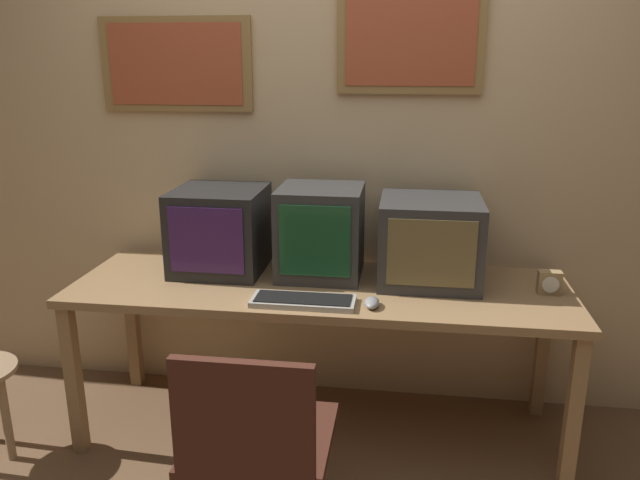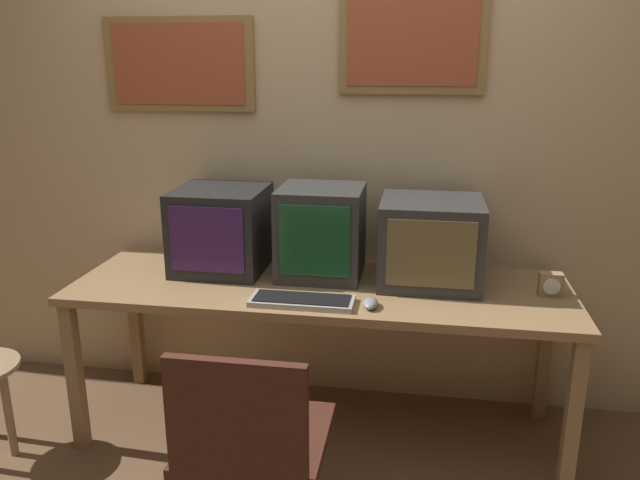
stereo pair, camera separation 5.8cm
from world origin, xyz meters
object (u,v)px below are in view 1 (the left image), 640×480
at_px(monitor_left, 220,230).
at_px(office_chair, 258,467).
at_px(monitor_center, 321,232).
at_px(keyboard_main, 303,301).
at_px(desk_clock, 549,283).
at_px(monitor_right, 430,241).
at_px(mouse_near_keyboard, 372,303).

relative_size(monitor_left, office_chair, 0.49).
xyz_separation_m(monitor_center, keyboard_main, (-0.02, -0.36, -0.19)).
bearing_deg(keyboard_main, desk_clock, 14.22).
bearing_deg(monitor_right, monitor_left, 178.87).
height_order(monitor_right, office_chair, monitor_right).
height_order(keyboard_main, mouse_near_keyboard, mouse_near_keyboard).
xyz_separation_m(monitor_left, keyboard_main, (0.45, -0.37, -0.18)).
bearing_deg(keyboard_main, monitor_left, 140.76).
relative_size(monitor_center, desk_clock, 4.09).
relative_size(monitor_left, keyboard_main, 0.99).
xyz_separation_m(monitor_left, desk_clock, (1.45, -0.11, -0.14)).
distance_m(monitor_right, desk_clock, 0.52).
xyz_separation_m(monitor_left, mouse_near_keyboard, (0.72, -0.36, -0.17)).
height_order(monitor_center, keyboard_main, monitor_center).
distance_m(keyboard_main, office_chair, 0.67).
distance_m(monitor_left, keyboard_main, 0.60).
distance_m(monitor_left, monitor_right, 0.95).
relative_size(monitor_left, mouse_near_keyboard, 3.85).
bearing_deg(mouse_near_keyboard, keyboard_main, -179.00).
bearing_deg(mouse_near_keyboard, desk_clock, 18.94).
xyz_separation_m(monitor_center, mouse_near_keyboard, (0.26, -0.35, -0.18)).
distance_m(monitor_center, monitor_right, 0.48).
relative_size(monitor_right, office_chair, 0.52).
bearing_deg(monitor_right, desk_clock, -10.67).
relative_size(monitor_center, keyboard_main, 0.96).
distance_m(monitor_center, desk_clock, 1.00).
xyz_separation_m(keyboard_main, desk_clock, (1.00, 0.25, 0.04)).
bearing_deg(office_chair, monitor_center, 84.66).
distance_m(monitor_center, office_chair, 1.08).
bearing_deg(desk_clock, office_chair, -143.03).
xyz_separation_m(keyboard_main, office_chair, (-0.07, -0.55, -0.39)).
distance_m(monitor_left, desk_clock, 1.46).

